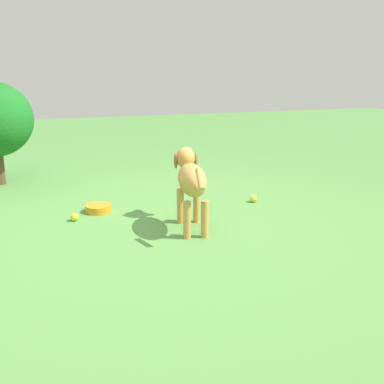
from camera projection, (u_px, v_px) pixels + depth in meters
ground at (161, 228)px, 3.68m from camera, size 14.00×14.00×0.00m
dog at (191, 179)px, 3.59m from camera, size 0.85×0.26×0.58m
tennis_ball_0 at (75, 217)px, 3.83m from camera, size 0.07×0.07×0.07m
tennis_ball_1 at (253, 199)px, 4.31m from camera, size 0.07×0.07×0.07m
water_bowl at (99, 208)px, 4.05m from camera, size 0.22×0.22×0.06m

